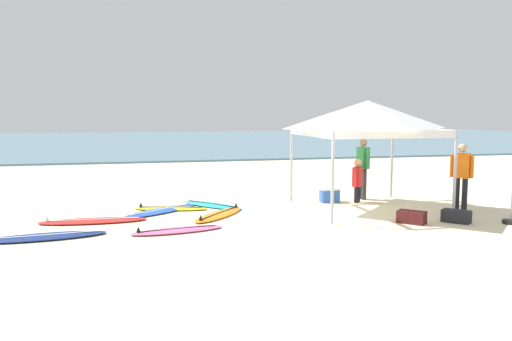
# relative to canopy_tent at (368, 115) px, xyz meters

# --- Properties ---
(ground_plane) EXTENTS (80.00, 80.00, 0.00)m
(ground_plane) POSITION_rel_canopy_tent_xyz_m (-2.24, -1.22, -2.39)
(ground_plane) COLOR beige
(sea) EXTENTS (80.00, 36.00, 0.10)m
(sea) POSITION_rel_canopy_tent_xyz_m (-2.24, 31.34, -2.34)
(sea) COLOR #568499
(sea) RESTS_ON ground
(canopy_tent) EXTENTS (3.15, 3.15, 2.75)m
(canopy_tent) POSITION_rel_canopy_tent_xyz_m (0.00, 0.00, 0.00)
(canopy_tent) COLOR #B7B7BC
(canopy_tent) RESTS_ON ground
(surfboard_orange) EXTENTS (1.71, 1.97, 0.19)m
(surfboard_orange) POSITION_rel_canopy_tent_xyz_m (-3.81, -0.08, -2.35)
(surfboard_orange) COLOR orange
(surfboard_orange) RESTS_ON ground
(surfboard_red) EXTENTS (2.38, 0.70, 0.19)m
(surfboard_red) POSITION_rel_canopy_tent_xyz_m (-6.68, -0.11, -2.35)
(surfboard_red) COLOR red
(surfboard_red) RESTS_ON ground
(surfboard_yellow) EXTENTS (1.95, 0.99, 0.19)m
(surfboard_yellow) POSITION_rel_canopy_tent_xyz_m (-4.86, 1.00, -2.35)
(surfboard_yellow) COLOR yellow
(surfboard_yellow) RESTS_ON ground
(surfboard_pink) EXTENTS (2.01, 0.86, 0.19)m
(surfboard_pink) POSITION_rel_canopy_tent_xyz_m (-4.92, -1.49, -2.35)
(surfboard_pink) COLOR pink
(surfboard_pink) RESTS_ON ground
(surfboard_navy) EXTENTS (2.47, 0.94, 0.19)m
(surfboard_navy) POSITION_rel_canopy_tent_xyz_m (-7.53, -1.46, -2.35)
(surfboard_navy) COLOR navy
(surfboard_navy) RESTS_ON ground
(surfboard_blue) EXTENTS (2.12, 1.90, 0.19)m
(surfboard_blue) POSITION_rel_canopy_tent_xyz_m (-5.11, 0.77, -2.35)
(surfboard_blue) COLOR blue
(surfboard_blue) RESTS_ON ground
(surfboard_cyan) EXTENTS (1.67, 1.87, 0.19)m
(surfboard_cyan) POSITION_rel_canopy_tent_xyz_m (-3.76, 1.23, -2.35)
(surfboard_cyan) COLOR #23B2CC
(surfboard_cyan) RESTS_ON ground
(person_green) EXTENTS (0.26, 0.55, 1.71)m
(person_green) POSITION_rel_canopy_tent_xyz_m (0.53, 1.34, -1.40)
(person_green) COLOR #383842
(person_green) RESTS_ON ground
(person_orange) EXTENTS (0.41, 0.42, 1.71)m
(person_orange) POSITION_rel_canopy_tent_xyz_m (1.95, -1.15, -1.40)
(person_orange) COLOR black
(person_orange) RESTS_ON ground
(person_red) EXTENTS (0.39, 0.46, 1.20)m
(person_red) POSITION_rel_canopy_tent_xyz_m (0.18, 0.91, -1.73)
(person_red) COLOR black
(person_red) RESTS_ON ground
(gear_bag_near_tent) EXTENTS (0.63, 0.67, 0.28)m
(gear_bag_near_tent) POSITION_rel_canopy_tent_xyz_m (1.26, -2.01, -2.25)
(gear_bag_near_tent) COLOR #232328
(gear_bag_near_tent) RESTS_ON ground
(gear_bag_by_pole) EXTENTS (0.64, 0.66, 0.28)m
(gear_bag_by_pole) POSITION_rel_canopy_tent_xyz_m (0.23, -1.87, -2.25)
(gear_bag_by_pole) COLOR #4C1919
(gear_bag_by_pole) RESTS_ON ground
(cooler_box) EXTENTS (0.50, 0.36, 0.39)m
(cooler_box) POSITION_rel_canopy_tent_xyz_m (-0.54, 1.13, -2.19)
(cooler_box) COLOR #2D60B7
(cooler_box) RESTS_ON ground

